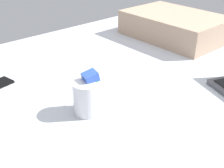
{
  "coord_description": "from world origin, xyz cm",
  "views": [
    {
      "loc": [
        53.16,
        -76.98,
        70.79
      ],
      "look_at": [
        -10.89,
        -20.69,
        24.0
      ],
      "focal_mm": 45.37,
      "sensor_mm": 36.0,
      "label": 1
    }
  ],
  "objects": [
    {
      "name": "bed_mattress",
      "position": [
        0.0,
        0.0,
        9.0
      ],
      "size": [
        180.0,
        140.0,
        18.0
      ],
      "primitive_type": "cube",
      "color": "#B7BCC6",
      "rests_on": "ground"
    },
    {
      "name": "snack_cup",
      "position": [
        -10.13,
        -31.84,
        24.13
      ],
      "size": [
        9.0,
        9.76,
        14.2
      ],
      "color": "silver",
      "rests_on": "bed_mattress"
    },
    {
      "name": "pillow",
      "position": [
        -37.37,
        48.0,
        24.5
      ],
      "size": [
        52.0,
        36.0,
        13.0
      ],
      "primitive_type": "cube",
      "color": "tan",
      "rests_on": "bed_mattress"
    }
  ]
}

